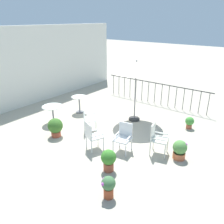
# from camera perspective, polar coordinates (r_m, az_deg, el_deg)

# --- Properties ---
(ground_plane) EXTENTS (60.00, 60.00, 0.00)m
(ground_plane) POSITION_cam_1_polar(r_m,az_deg,el_deg) (8.44, -0.95, -4.43)
(ground_plane) COLOR #B1A793
(villa_facade) EXTENTS (11.22, 0.30, 3.55)m
(villa_facade) POSITION_cam_1_polar(r_m,az_deg,el_deg) (11.30, -20.49, 10.70)
(villa_facade) COLOR silver
(villa_facade) RESTS_ON ground
(terrace_railing) EXTENTS (0.03, 5.34, 1.01)m
(terrace_railing) POSITION_cam_1_polar(r_m,az_deg,el_deg) (11.03, 10.81, 5.58)
(terrace_railing) COLOR black
(terrace_railing) RESTS_ON ground
(patio_umbrella_0) EXTENTS (1.86, 1.86, 2.42)m
(patio_umbrella_0) POSITION_cam_1_polar(r_m,az_deg,el_deg) (8.60, 6.13, 11.09)
(patio_umbrella_0) COLOR #2D2D2D
(patio_umbrella_0) RESTS_ON ground
(cafe_table_0) EXTENTS (0.78, 0.78, 0.71)m
(cafe_table_0) POSITION_cam_1_polar(r_m,az_deg,el_deg) (9.07, -14.71, 0.20)
(cafe_table_0) COLOR silver
(cafe_table_0) RESTS_ON ground
(cafe_table_1) EXTENTS (0.64, 0.64, 0.73)m
(cafe_table_1) POSITION_cam_1_polar(r_m,az_deg,el_deg) (9.86, -8.25, 2.62)
(cafe_table_1) COLOR white
(cafe_table_1) RESTS_ON ground
(patio_chair_0) EXTENTS (0.67, 0.67, 0.90)m
(patio_chair_0) POSITION_cam_1_polar(r_m,az_deg,el_deg) (8.18, -6.13, -1.37)
(patio_chair_0) COLOR white
(patio_chair_0) RESTS_ON ground
(patio_chair_1) EXTENTS (0.55, 0.57, 0.97)m
(patio_chair_1) POSITION_cam_1_polar(r_m,az_deg,el_deg) (6.92, 11.24, -6.16)
(patio_chair_1) COLOR silver
(patio_chair_1) RESTS_ON ground
(patio_chair_2) EXTENTS (0.55, 0.54, 0.89)m
(patio_chair_2) POSITION_cam_1_polar(r_m,az_deg,el_deg) (6.97, 3.01, -5.99)
(patio_chair_2) COLOR silver
(patio_chair_2) RESTS_ON ground
(patio_chair_3) EXTENTS (0.58, 0.56, 0.92)m
(patio_chair_3) POSITION_cam_1_polar(r_m,az_deg,el_deg) (7.03, -5.03, -5.71)
(patio_chair_3) COLOR white
(patio_chair_3) RESTS_ON ground
(potted_plant_0) EXTENTS (0.52, 0.52, 0.67)m
(potted_plant_0) POSITION_cam_1_polar(r_m,az_deg,el_deg) (8.06, -14.09, -3.63)
(potted_plant_0) COLOR #AC4B32
(potted_plant_0) RESTS_ON ground
(potted_plant_1) EXTENTS (0.32, 0.32, 0.46)m
(potted_plant_1) POSITION_cam_1_polar(r_m,az_deg,el_deg) (8.90, 18.96, -2.42)
(potted_plant_1) COLOR #B4593D
(potted_plant_1) RESTS_ON ground
(potted_plant_2) EXTENTS (0.41, 0.41, 0.63)m
(potted_plant_2) POSITION_cam_1_polar(r_m,az_deg,el_deg) (6.16, -0.89, -11.82)
(potted_plant_2) COLOR brown
(potted_plant_2) RESTS_ON ground
(potted_plant_3) EXTENTS (0.41, 0.41, 0.58)m
(potted_plant_3) POSITION_cam_1_polar(r_m,az_deg,el_deg) (6.96, 16.70, -9.02)
(potted_plant_3) COLOR #C5663E
(potted_plant_3) RESTS_ON ground
(potted_plant_4) EXTENTS (0.34, 0.33, 0.56)m
(potted_plant_4) POSITION_cam_1_polar(r_m,az_deg,el_deg) (5.39, -0.94, -18.09)
(potted_plant_4) COLOR #A84929
(potted_plant_4) RESTS_ON ground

